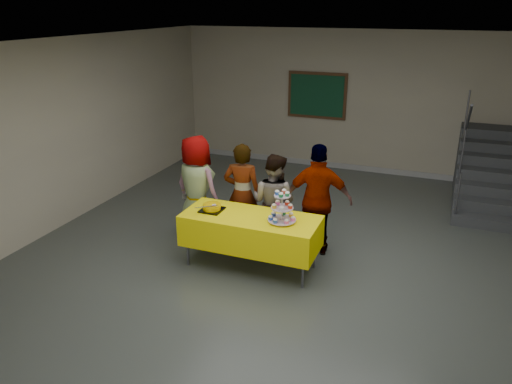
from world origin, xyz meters
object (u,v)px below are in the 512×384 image
at_px(cupcake_stand, 282,210).
at_px(schoolchild_a, 197,188).
at_px(bake_table, 251,230).
at_px(staircase, 493,175).
at_px(bear_cake, 212,207).
at_px(noticeboard, 317,95).
at_px(schoolchild_d, 318,200).
at_px(schoolchild_c, 274,202).
at_px(schoolchild_b, 242,194).

bearing_deg(cupcake_stand, schoolchild_a, 158.85).
bearing_deg(bake_table, staircase, 51.04).
xyz_separation_m(bake_table, cupcake_stand, (0.46, -0.03, 0.39)).
xyz_separation_m(cupcake_stand, bear_cake, (-1.03, 0.01, -0.11)).
xyz_separation_m(schoolchild_a, noticeboard, (0.74, 4.27, 0.78)).
relative_size(bear_cake, schoolchild_d, 0.22).
bearing_deg(schoolchild_d, schoolchild_a, -6.03).
relative_size(bear_cake, noticeboard, 0.28).
distance_m(schoolchild_c, schoolchild_d, 0.66).
bearing_deg(bake_table, schoolchild_d, 45.20).
height_order(schoolchild_d, staircase, staircase).
height_order(cupcake_stand, bear_cake, cupcake_stand).
bearing_deg(schoolchild_c, schoolchild_d, -162.82).
height_order(schoolchild_a, schoolchild_b, schoolchild_a).
xyz_separation_m(schoolchild_a, staircase, (4.37, 3.43, -0.33)).
distance_m(cupcake_stand, bear_cake, 1.04).
relative_size(staircase, noticeboard, 1.85).
bearing_deg(noticeboard, cupcake_stand, -80.15).
bearing_deg(schoolchild_a, noticeboard, -85.49).
relative_size(schoolchild_d, noticeboard, 1.28).
bearing_deg(schoolchild_c, cupcake_stand, 128.44).
relative_size(schoolchild_a, noticeboard, 1.26).
relative_size(cupcake_stand, schoolchild_b, 0.28).
distance_m(bear_cake, staircase, 5.57).
relative_size(schoolchild_c, noticeboard, 1.13).
xyz_separation_m(cupcake_stand, schoolchild_b, (-0.87, 0.71, -0.15)).
bearing_deg(schoolchild_c, schoolchild_a, 15.90).
height_order(bake_table, schoolchild_b, schoolchild_b).
relative_size(cupcake_stand, bear_cake, 1.24).
bearing_deg(staircase, bake_table, -128.96).
bearing_deg(bear_cake, schoolchild_b, 76.68).
bearing_deg(schoolchild_a, bake_table, 166.80).
xyz_separation_m(bake_table, schoolchild_b, (-0.41, 0.69, 0.23)).
distance_m(bear_cake, noticeboard, 4.93).
distance_m(cupcake_stand, schoolchild_c, 0.82).
distance_m(bear_cake, schoolchild_d, 1.53).
distance_m(schoolchild_a, schoolchild_d, 1.88).
height_order(bake_table, noticeboard, noticeboard).
bearing_deg(staircase, bear_cake, -133.51).
bearing_deg(schoolchild_c, bear_cake, 57.48).
bearing_deg(cupcake_stand, schoolchild_c, 117.10).
bearing_deg(staircase, schoolchild_c, -133.43).
relative_size(schoolchild_b, noticeboard, 1.21).
bearing_deg(schoolchild_b, bake_table, 112.01).
xyz_separation_m(bake_table, noticeboard, (-0.39, 4.85, 1.04)).
bearing_deg(bear_cake, staircase, 46.49).
bearing_deg(bake_table, cupcake_stand, -3.21).
relative_size(cupcake_stand, schoolchild_d, 0.27).
height_order(bear_cake, schoolchild_a, schoolchild_a).
bearing_deg(schoolchild_a, schoolchild_d, -160.70).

